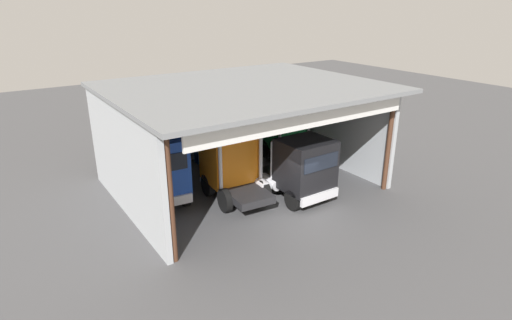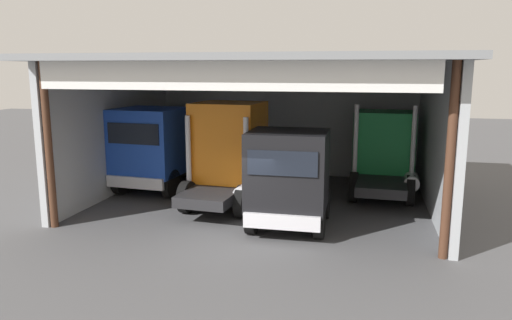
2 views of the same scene
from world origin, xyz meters
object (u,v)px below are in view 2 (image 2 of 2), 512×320
object	(u,v)px
truck_black_yard_outside	(288,178)
truck_green_right_bay	(384,152)
oil_drum	(180,162)
truck_blue_left_bay	(154,148)
tool_cart	(278,166)
truck_orange_center_bay	(228,152)

from	to	relation	value
truck_black_yard_outside	truck_green_right_bay	xyz separation A→B (m)	(3.07, 5.11, 0.07)
oil_drum	truck_blue_left_bay	bearing A→B (deg)	-83.96
oil_drum	tool_cart	size ratio (longest dim) A/B	0.95
truck_blue_left_bay	truck_black_yard_outside	distance (m)	7.06
truck_green_right_bay	tool_cart	size ratio (longest dim) A/B	4.58
truck_orange_center_bay	oil_drum	bearing A→B (deg)	131.72
oil_drum	tool_cart	world-z (taller)	tool_cart
truck_blue_left_bay	truck_green_right_bay	size ratio (longest dim) A/B	1.19
truck_green_right_bay	oil_drum	size ratio (longest dim) A/B	4.83
truck_blue_left_bay	oil_drum	distance (m)	4.08
truck_blue_left_bay	oil_drum	size ratio (longest dim) A/B	5.77
truck_green_right_bay	truck_blue_left_bay	bearing A→B (deg)	-167.25
truck_blue_left_bay	truck_green_right_bay	world-z (taller)	truck_green_right_bay
truck_black_yard_outside	oil_drum	world-z (taller)	truck_black_yard_outside
truck_black_yard_outside	tool_cart	distance (m)	7.63
truck_blue_left_bay	oil_drum	xyz separation A→B (m)	(-0.40, 3.82, -1.36)
truck_black_yard_outside	tool_cart	world-z (taller)	truck_black_yard_outside
truck_orange_center_bay	oil_drum	distance (m)	6.62
truck_black_yard_outside	truck_green_right_bay	world-z (taller)	truck_green_right_bay
truck_blue_left_bay	truck_black_yard_outside	bearing A→B (deg)	154.62
tool_cart	oil_drum	bearing A→B (deg)	-179.85
truck_black_yard_outside	truck_blue_left_bay	bearing A→B (deg)	-30.41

